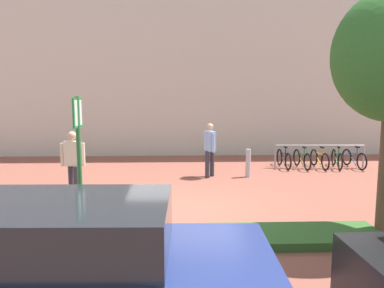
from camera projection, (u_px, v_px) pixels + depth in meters
ground_plane at (186, 210)px, 8.96m from camera, size 60.00×60.00×0.00m
building_facade at (182, 37)px, 16.37m from camera, size 28.00×1.20×10.00m
planter_strip at (191, 237)px, 7.03m from camera, size 7.00×1.10×0.16m
parking_sign_post at (79, 150)px, 6.74m from camera, size 0.08×0.36×2.63m
bike_at_sign at (83, 221)px, 7.09m from camera, size 1.67×0.45×0.86m
bike_rack_cluster at (319, 158)px, 13.82m from camera, size 3.21×1.66×0.83m
bollard_steel at (248, 163)px, 12.29m from camera, size 0.16×0.16×0.90m
person_casual_tan at (73, 160)px, 9.81m from camera, size 0.61×0.41×1.72m
person_shirt_blue at (210, 147)px, 12.23m from camera, size 0.37×0.58×1.72m
car_navy_sedan at (73, 271)px, 4.25m from camera, size 4.35×2.11×1.54m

